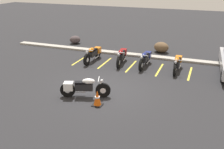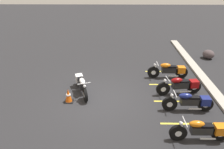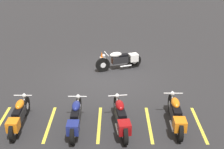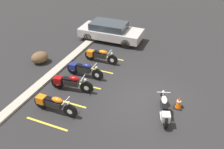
% 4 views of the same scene
% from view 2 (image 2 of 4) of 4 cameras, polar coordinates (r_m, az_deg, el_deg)
% --- Properties ---
extents(ground, '(60.00, 60.00, 0.00)m').
position_cam_2_polar(ground, '(10.36, -3.08, -6.35)').
color(ground, '#262628').
extents(motorcycle_white_featured, '(2.07, 0.94, 0.85)m').
position_cam_2_polar(motorcycle_white_featured, '(10.78, -7.98, -2.44)').
color(motorcycle_white_featured, black).
rests_on(motorcycle_white_featured, ground).
extents(parked_bike_0, '(0.62, 2.22, 0.88)m').
position_cam_2_polar(parked_bike_0, '(12.48, 14.86, 1.09)').
color(parked_bike_0, black).
rests_on(parked_bike_0, ground).
extents(parked_bike_1, '(0.70, 2.23, 0.88)m').
position_cam_2_polar(parked_bike_1, '(11.03, 17.65, -2.71)').
color(parked_bike_1, black).
rests_on(parked_bike_1, ground).
extents(parked_bike_2, '(0.61, 2.17, 0.85)m').
position_cam_2_polar(parked_bike_2, '(9.89, 19.84, -6.68)').
color(parked_bike_2, black).
rests_on(parked_bike_2, ground).
extents(parked_bike_3, '(0.59, 2.10, 0.83)m').
position_cam_2_polar(parked_bike_3, '(8.49, 22.63, -13.28)').
color(parked_bike_3, black).
rests_on(parked_bike_3, ground).
extents(concrete_curb, '(18.00, 0.50, 0.12)m').
position_cam_2_polar(concrete_curb, '(11.41, 26.31, -5.69)').
color(concrete_curb, '#A8A399').
rests_on(concrete_curb, ground).
extents(landscape_rock_0, '(1.02, 0.99, 0.59)m').
position_cam_2_polar(landscape_rock_0, '(16.23, 23.89, 4.86)').
color(landscape_rock_0, '#483D40').
rests_on(landscape_rock_0, ground).
extents(traffic_cone, '(0.40, 0.40, 0.65)m').
position_cam_2_polar(traffic_cone, '(10.18, -11.32, -5.46)').
color(traffic_cone, black).
rests_on(traffic_cone, ground).
extents(stall_line_0, '(0.10, 2.10, 0.00)m').
position_cam_2_polar(stall_line_0, '(13.35, 13.19, 0.77)').
color(stall_line_0, gold).
rests_on(stall_line_0, ground).
extents(stall_line_1, '(0.10, 2.10, 0.00)m').
position_cam_2_polar(stall_line_1, '(11.94, 14.67, -2.55)').
color(stall_line_1, gold).
rests_on(stall_line_1, ground).
extents(stall_line_2, '(0.10, 2.10, 0.00)m').
position_cam_2_polar(stall_line_2, '(10.59, 16.54, -6.73)').
color(stall_line_2, gold).
rests_on(stall_line_2, ground).
extents(stall_line_3, '(0.10, 2.10, 0.00)m').
position_cam_2_polar(stall_line_3, '(9.33, 19.00, -12.07)').
color(stall_line_3, gold).
rests_on(stall_line_3, ground).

